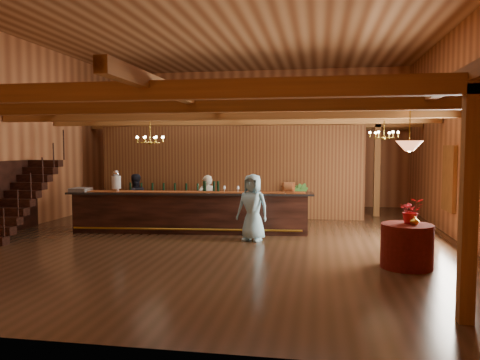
% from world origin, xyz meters
% --- Properties ---
extents(floor, '(14.00, 14.00, 0.00)m').
position_xyz_m(floor, '(0.00, 0.00, 0.00)').
color(floor, '#462C1B').
rests_on(floor, ground).
extents(ceiling, '(14.00, 14.00, 0.00)m').
position_xyz_m(ceiling, '(0.00, 0.00, 5.50)').
color(ceiling, '#A97549').
rests_on(ceiling, wall_back).
extents(wall_back, '(12.00, 0.10, 5.50)m').
position_xyz_m(wall_back, '(0.00, 7.00, 2.75)').
color(wall_back, '#BA7140').
rests_on(wall_back, floor).
extents(wall_front, '(12.00, 0.10, 5.50)m').
position_xyz_m(wall_front, '(0.00, -7.00, 2.75)').
color(wall_front, '#BA7140').
rests_on(wall_front, floor).
extents(wall_left, '(0.10, 14.00, 5.50)m').
position_xyz_m(wall_left, '(-6.00, 0.00, 2.75)').
color(wall_left, '#BA7140').
rests_on(wall_left, floor).
extents(wall_right, '(0.10, 14.00, 5.50)m').
position_xyz_m(wall_right, '(6.00, 0.00, 2.75)').
color(wall_right, '#BA7140').
rests_on(wall_right, floor).
extents(beam_grid, '(11.90, 13.90, 0.39)m').
position_xyz_m(beam_grid, '(0.00, 0.51, 3.24)').
color(beam_grid, '#9D5F29').
rests_on(beam_grid, wall_left).
extents(support_posts, '(9.20, 10.20, 3.20)m').
position_xyz_m(support_posts, '(0.00, -0.50, 1.60)').
color(support_posts, '#9D5F29').
rests_on(support_posts, floor).
extents(partition_wall, '(9.00, 0.18, 3.10)m').
position_xyz_m(partition_wall, '(-0.50, 3.50, 1.55)').
color(partition_wall, brown).
rests_on(partition_wall, floor).
extents(window_right_back, '(0.12, 1.05, 1.75)m').
position_xyz_m(window_right_back, '(5.95, 1.00, 1.55)').
color(window_right_back, white).
rests_on(window_right_back, wall_right).
extents(staircase, '(1.00, 2.80, 2.00)m').
position_xyz_m(staircase, '(-5.45, -0.74, 1.00)').
color(staircase, '#411E15').
rests_on(staircase, floor).
extents(backroom_boxes, '(4.10, 0.60, 1.10)m').
position_xyz_m(backroom_boxes, '(-0.29, 5.50, 0.53)').
color(backroom_boxes, '#411E15').
rests_on(backroom_boxes, floor).
extents(tasting_bar, '(6.85, 1.47, 1.15)m').
position_xyz_m(tasting_bar, '(-1.00, 0.40, 0.58)').
color(tasting_bar, '#411E15').
rests_on(tasting_bar, floor).
extents(beverage_dispenser, '(0.26, 0.26, 0.60)m').
position_xyz_m(beverage_dispenser, '(-3.11, 0.27, 1.42)').
color(beverage_dispenser, silver).
rests_on(beverage_dispenser, tasting_bar).
extents(glass_rack_tray, '(0.50, 0.50, 0.10)m').
position_xyz_m(glass_rack_tray, '(-4.10, 0.07, 1.18)').
color(glass_rack_tray, gray).
rests_on(glass_rack_tray, tasting_bar).
extents(raffle_drum, '(0.34, 0.24, 0.30)m').
position_xyz_m(raffle_drum, '(1.72, 0.60, 1.31)').
color(raffle_drum, '#9A532B').
rests_on(raffle_drum, tasting_bar).
extents(bar_bottle_0, '(0.07, 0.07, 0.30)m').
position_xyz_m(bar_bottle_0, '(-0.64, 0.57, 1.28)').
color(bar_bottle_0, black).
rests_on(bar_bottle_0, tasting_bar).
extents(bar_bottle_1, '(0.07, 0.07, 0.30)m').
position_xyz_m(bar_bottle_1, '(-0.62, 0.57, 1.28)').
color(bar_bottle_1, black).
rests_on(bar_bottle_1, tasting_bar).
extents(bar_bottle_2, '(0.07, 0.07, 0.30)m').
position_xyz_m(bar_bottle_2, '(-0.36, 0.59, 1.28)').
color(bar_bottle_2, black).
rests_on(bar_bottle_2, tasting_bar).
extents(bar_bottle_3, '(0.07, 0.07, 0.30)m').
position_xyz_m(bar_bottle_3, '(-0.25, 0.60, 1.28)').
color(bar_bottle_3, black).
rests_on(bar_bottle_3, tasting_bar).
extents(backbar_shelf, '(3.18, 0.56, 0.89)m').
position_xyz_m(backbar_shelf, '(-2.45, 2.99, 0.45)').
color(backbar_shelf, '#411E15').
rests_on(backbar_shelf, floor).
extents(round_table, '(1.00, 1.00, 0.87)m').
position_xyz_m(round_table, '(4.25, -2.61, 0.43)').
color(round_table, '#400D05').
rests_on(round_table, floor).
extents(chandelier_left, '(0.80, 0.80, 0.76)m').
position_xyz_m(chandelier_left, '(-2.16, 0.44, 2.60)').
color(chandelier_left, gold).
rests_on(chandelier_left, beam_grid).
extents(chandelier_right, '(0.80, 0.80, 0.62)m').
position_xyz_m(chandelier_right, '(4.30, 1.44, 2.73)').
color(chandelier_right, gold).
rests_on(chandelier_right, beam_grid).
extents(pendant_lamp, '(0.52, 0.52, 0.90)m').
position_xyz_m(pendant_lamp, '(4.25, -2.61, 2.40)').
color(pendant_lamp, gold).
rests_on(pendant_lamp, beam_grid).
extents(bartender, '(0.66, 0.54, 1.56)m').
position_xyz_m(bartender, '(-0.72, 1.25, 0.78)').
color(bartender, silver).
rests_on(bartender, floor).
extents(staff_second, '(0.97, 0.93, 1.57)m').
position_xyz_m(staff_second, '(-2.97, 1.26, 0.78)').
color(staff_second, black).
rests_on(staff_second, floor).
extents(guest, '(0.94, 0.74, 1.70)m').
position_xyz_m(guest, '(0.88, -0.45, 0.85)').
color(guest, '#91CFE7').
rests_on(guest, floor).
extents(floor_plant, '(0.67, 0.54, 1.22)m').
position_xyz_m(floor_plant, '(1.85, 3.16, 0.61)').
color(floor_plant, '#2B561E').
rests_on(floor_plant, floor).
extents(table_flowers, '(0.47, 0.41, 0.51)m').
position_xyz_m(table_flowers, '(4.34, -2.50, 1.12)').
color(table_flowers, red).
rests_on(table_flowers, round_table).
extents(table_vase, '(0.18, 0.18, 0.28)m').
position_xyz_m(table_vase, '(4.36, -2.69, 1.01)').
color(table_vase, gold).
rests_on(table_vase, round_table).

